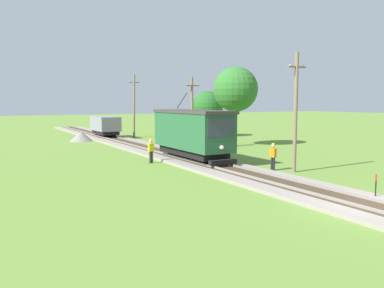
{
  "coord_description": "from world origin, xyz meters",
  "views": [
    {
      "loc": [
        -14.17,
        -10.56,
        4.42
      ],
      "look_at": [
        -0.24,
        14.84,
        1.36
      ],
      "focal_mm": 37.41,
      "sensor_mm": 36.0,
      "label": 1
    }
  ],
  "objects_px": {
    "red_tram": "(192,132)",
    "utility_pole_near_tram": "(296,111)",
    "utility_pole_mid": "(192,113)",
    "gravel_pile": "(81,136)",
    "freight_car": "(105,125)",
    "tree_left_near": "(208,107)",
    "tree_right_near": "(236,89)",
    "trackside_signal_marker": "(376,185)",
    "track_worker": "(273,155)",
    "second_worker": "(151,150)",
    "utility_pole_far": "(134,106)"
  },
  "relations": [
    {
      "from": "utility_pole_mid",
      "to": "tree_left_near",
      "type": "distance_m",
      "value": 14.42
    },
    {
      "from": "tree_right_near",
      "to": "second_worker",
      "type": "bearing_deg",
      "value": -150.95
    },
    {
      "from": "freight_car",
      "to": "track_worker",
      "type": "xyz_separation_m",
      "value": [
        2.71,
        -28.0,
        -0.57
      ]
    },
    {
      "from": "track_worker",
      "to": "tree_right_near",
      "type": "bearing_deg",
      "value": 51.88
    },
    {
      "from": "utility_pole_near_tram",
      "to": "trackside_signal_marker",
      "type": "distance_m",
      "value": 8.1
    },
    {
      "from": "track_worker",
      "to": "second_worker",
      "type": "bearing_deg",
      "value": 117.84
    },
    {
      "from": "trackside_signal_marker",
      "to": "second_worker",
      "type": "relative_size",
      "value": 0.66
    },
    {
      "from": "second_worker",
      "to": "tree_right_near",
      "type": "xyz_separation_m",
      "value": [
        12.02,
        6.67,
        4.68
      ]
    },
    {
      "from": "red_tram",
      "to": "utility_pole_mid",
      "type": "distance_m",
      "value": 7.31
    },
    {
      "from": "freight_car",
      "to": "utility_pole_far",
      "type": "relative_size",
      "value": 0.67
    },
    {
      "from": "trackside_signal_marker",
      "to": "gravel_pile",
      "type": "bearing_deg",
      "value": 98.7
    },
    {
      "from": "second_worker",
      "to": "tree_right_near",
      "type": "bearing_deg",
      "value": -63.93
    },
    {
      "from": "red_tram",
      "to": "gravel_pile",
      "type": "xyz_separation_m",
      "value": [
        -3.55,
        19.56,
        -1.64
      ]
    },
    {
      "from": "utility_pole_mid",
      "to": "utility_pole_near_tram",
      "type": "bearing_deg",
      "value": -90.0
    },
    {
      "from": "freight_car",
      "to": "gravel_pile",
      "type": "distance_m",
      "value": 4.46
    },
    {
      "from": "utility_pole_mid",
      "to": "tree_right_near",
      "type": "bearing_deg",
      "value": 11.21
    },
    {
      "from": "utility_pole_near_tram",
      "to": "tree_left_near",
      "type": "relative_size",
      "value": 1.28
    },
    {
      "from": "gravel_pile",
      "to": "second_worker",
      "type": "xyz_separation_m",
      "value": [
        0.56,
        -18.83,
        0.43
      ]
    },
    {
      "from": "freight_car",
      "to": "trackside_signal_marker",
      "type": "xyz_separation_m",
      "value": [
        1.63,
        -36.35,
        -0.89
      ]
    },
    {
      "from": "red_tram",
      "to": "trackside_signal_marker",
      "type": "xyz_separation_m",
      "value": [
        1.63,
        -14.28,
        -1.53
      ]
    },
    {
      "from": "freight_car",
      "to": "gravel_pile",
      "type": "relative_size",
      "value": 1.98
    },
    {
      "from": "utility_pole_mid",
      "to": "track_worker",
      "type": "relative_size",
      "value": 3.76
    },
    {
      "from": "red_tram",
      "to": "tree_left_near",
      "type": "relative_size",
      "value": 1.47
    },
    {
      "from": "tree_right_near",
      "to": "utility_pole_far",
      "type": "bearing_deg",
      "value": 111.69
    },
    {
      "from": "freight_car",
      "to": "second_worker",
      "type": "distance_m",
      "value": 21.56
    },
    {
      "from": "utility_pole_far",
      "to": "tree_left_near",
      "type": "xyz_separation_m",
      "value": [
        8.58,
        -3.45,
        -0.15
      ]
    },
    {
      "from": "utility_pole_far",
      "to": "second_worker",
      "type": "xyz_separation_m",
      "value": [
        -6.47,
        -20.6,
        -2.98
      ]
    },
    {
      "from": "trackside_signal_marker",
      "to": "gravel_pile",
      "type": "height_order",
      "value": "trackside_signal_marker"
    },
    {
      "from": "utility_pole_far",
      "to": "track_worker",
      "type": "xyz_separation_m",
      "value": [
        -0.77,
        -27.25,
        -2.98
      ]
    },
    {
      "from": "freight_car",
      "to": "utility_pole_mid",
      "type": "relative_size",
      "value": 0.78
    },
    {
      "from": "gravel_pile",
      "to": "tree_left_near",
      "type": "bearing_deg",
      "value": -6.14
    },
    {
      "from": "utility_pole_far",
      "to": "utility_pole_near_tram",
      "type": "bearing_deg",
      "value": -90.0
    },
    {
      "from": "trackside_signal_marker",
      "to": "freight_car",
      "type": "bearing_deg",
      "value": 92.57
    },
    {
      "from": "utility_pole_far",
      "to": "tree_left_near",
      "type": "distance_m",
      "value": 9.25
    },
    {
      "from": "tree_left_near",
      "to": "tree_right_near",
      "type": "bearing_deg",
      "value": -106.16
    },
    {
      "from": "utility_pole_mid",
      "to": "tree_right_near",
      "type": "relative_size",
      "value": 0.85
    },
    {
      "from": "trackside_signal_marker",
      "to": "tree_right_near",
      "type": "xyz_separation_m",
      "value": [
        7.4,
        21.67,
        4.99
      ]
    },
    {
      "from": "utility_pole_near_tram",
      "to": "tree_right_near",
      "type": "relative_size",
      "value": 0.94
    },
    {
      "from": "utility_pole_far",
      "to": "track_worker",
      "type": "bearing_deg",
      "value": -91.62
    },
    {
      "from": "freight_car",
      "to": "tree_right_near",
      "type": "distance_m",
      "value": 17.71
    },
    {
      "from": "utility_pole_near_tram",
      "to": "track_worker",
      "type": "xyz_separation_m",
      "value": [
        -0.77,
        1.13,
        -2.84
      ]
    },
    {
      "from": "trackside_signal_marker",
      "to": "second_worker",
      "type": "bearing_deg",
      "value": 107.12
    },
    {
      "from": "utility_pole_mid",
      "to": "second_worker",
      "type": "height_order",
      "value": "utility_pole_mid"
    },
    {
      "from": "freight_car",
      "to": "tree_left_near",
      "type": "height_order",
      "value": "tree_left_near"
    },
    {
      "from": "utility_pole_far",
      "to": "utility_pole_mid",
      "type": "bearing_deg",
      "value": -90.0
    },
    {
      "from": "freight_car",
      "to": "utility_pole_near_tram",
      "type": "height_order",
      "value": "utility_pole_near_tram"
    },
    {
      "from": "red_tram",
      "to": "trackside_signal_marker",
      "type": "bearing_deg",
      "value": -83.5
    },
    {
      "from": "red_tram",
      "to": "utility_pole_near_tram",
      "type": "distance_m",
      "value": 8.03
    },
    {
      "from": "gravel_pile",
      "to": "tree_left_near",
      "type": "distance_m",
      "value": 16.04
    },
    {
      "from": "utility_pole_mid",
      "to": "gravel_pile",
      "type": "relative_size",
      "value": 2.56
    }
  ]
}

